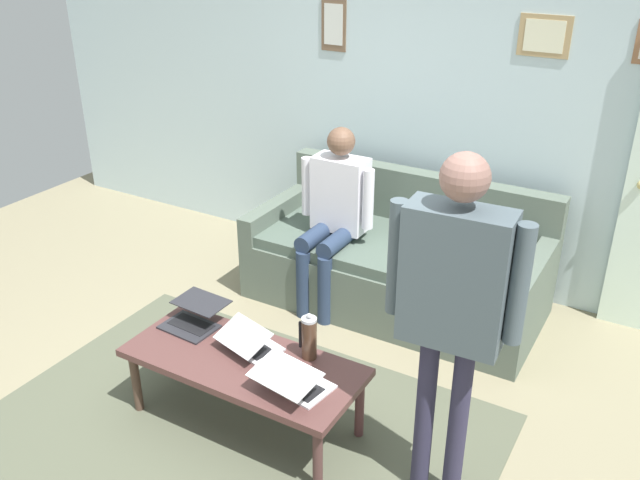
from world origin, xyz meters
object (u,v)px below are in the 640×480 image
object	(u,v)px
person_standing	(453,294)
person_seated	(334,209)
french_press	(309,338)
coffee_table	(243,366)
laptop_left	(250,342)
laptop_center	(293,381)
laptop_right	(193,318)
couch	(398,264)

from	to	relation	value
person_standing	person_seated	bearing A→B (deg)	-45.45
french_press	coffee_table	bearing A→B (deg)	33.19
laptop_left	person_standing	xyz separation A→B (m)	(-1.11, 0.04, 0.65)
coffee_table	french_press	bearing A→B (deg)	-146.81
coffee_table	person_standing	xyz separation A→B (m)	(-1.09, -0.06, 0.73)
person_seated	person_standing	bearing A→B (deg)	134.55
laptop_center	laptop_right	bearing A→B (deg)	-14.18
laptop_right	french_press	bearing A→B (deg)	-175.12
couch	person_standing	xyz separation A→B (m)	(-0.91, 1.55, 0.81)
laptop_center	laptop_right	world-z (taller)	laptop_center
laptop_left	laptop_right	distance (m)	0.42
laptop_center	person_seated	world-z (taller)	person_seated
laptop_center	laptop_right	xyz separation A→B (m)	(0.80, -0.20, -0.00)
laptop_center	french_press	world-z (taller)	french_press
coffee_table	laptop_left	bearing A→B (deg)	-76.50
laptop_left	person_seated	bearing A→B (deg)	-81.49
laptop_left	person_seated	size ratio (longest dim) A/B	0.28
couch	laptop_left	bearing A→B (deg)	82.45
coffee_table	laptop_right	size ratio (longest dim) A/B	3.81
couch	laptop_left	distance (m)	1.53
laptop_right	laptop_center	bearing A→B (deg)	165.82
person_standing	laptop_right	bearing A→B (deg)	-2.69
coffee_table	french_press	xyz separation A→B (m)	(-0.29, -0.19, 0.17)
laptop_center	person_standing	size ratio (longest dim) A/B	0.22
couch	person_standing	world-z (taller)	person_standing
couch	person_seated	size ratio (longest dim) A/B	1.59
laptop_right	person_standing	xyz separation A→B (m)	(-1.53, 0.07, 0.64)
couch	laptop_center	world-z (taller)	couch
laptop_center	person_seated	xyz separation A→B (m)	(0.58, -1.45, 0.26)
laptop_center	coffee_table	bearing A→B (deg)	-11.27
laptop_left	person_seated	xyz separation A→B (m)	(0.19, -1.29, 0.27)
person_standing	person_seated	size ratio (longest dim) A/B	1.36
person_seated	laptop_left	bearing A→B (deg)	98.51
couch	french_press	bearing A→B (deg)	94.75
coffee_table	french_press	distance (m)	0.39
laptop_left	laptop_center	bearing A→B (deg)	156.30
french_press	couch	bearing A→B (deg)	-85.25
coffee_table	person_standing	distance (m)	1.31
couch	person_standing	size ratio (longest dim) A/B	1.17
couch	coffee_table	distance (m)	1.62
coffee_table	couch	bearing A→B (deg)	-96.28
french_press	laptop_left	bearing A→B (deg)	16.85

